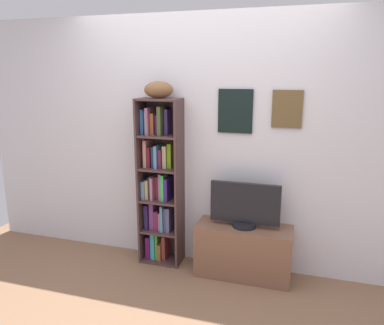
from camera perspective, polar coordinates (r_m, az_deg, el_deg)
back_wall at (r=3.55m, az=1.62°, el=2.90°), size 4.80×0.08×2.40m
bookshelf at (r=3.65m, az=-5.05°, el=-3.50°), size 0.41×0.26×1.64m
football at (r=3.46m, az=-5.16°, el=11.11°), size 0.31×0.25×0.15m
tv_stand at (r=3.58m, az=7.91°, el=-13.37°), size 0.88×0.34×0.49m
television at (r=3.40m, az=8.16°, el=-6.64°), size 0.63×0.22×0.41m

